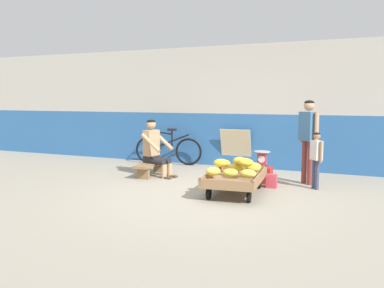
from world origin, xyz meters
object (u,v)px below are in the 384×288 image
Objects in this scene: weighing_scale at (262,159)px; sign_board at (236,148)px; low_bench at (152,166)px; shopping_bag at (272,181)px; customer_child at (316,154)px; banana_cart at (236,179)px; customer_adult at (308,132)px; vendor_seated at (155,148)px; bicycle_near_left at (168,150)px; plastic_crate at (262,175)px.

sign_board reaches higher than weighing_scale.
low_bench is 2.49m from shopping_bag.
banana_cart is at bearing -144.19° from customer_child.
weighing_scale is at bearing -164.09° from customer_adult.
sign_board reaches higher than banana_cart.
customer_adult is (3.01, 0.40, 0.75)m from low_bench.
vendor_seated is 1.47m from bicycle_near_left.
plastic_crate is 2.82m from bicycle_near_left.
bicycle_near_left reaches higher than shopping_bag.
banana_cart is 0.98× the size of customer_adult.
shopping_bag is at bearing -53.48° from plastic_crate.
customer_child is (3.52, -1.34, 0.26)m from bicycle_near_left.
customer_adult is 6.38× the size of shopping_bag.
plastic_crate is 0.37× the size of customer_child.
banana_cart is 1.04m from weighing_scale.
plastic_crate is 0.30m from weighing_scale.
customer_child reaches higher than shopping_bag.
sign_board is at bearing 8.25° from bicycle_near_left.
bicycle_near_left is at bearing 106.09° from vendor_seated.
shopping_bag is (2.40, -0.15, -0.45)m from vendor_seated.
weighing_scale is at bearing 78.28° from banana_cart.
sign_board is (-0.93, 1.43, -0.02)m from weighing_scale.
low_bench is 2.24m from plastic_crate.
plastic_crate is 0.41× the size of sign_board.
weighing_scale is 1.00m from customer_child.
banana_cart is 1.32× the size of vendor_seated.
bicycle_near_left is 3.20m from shopping_bag.
customer_child reaches higher than banana_cart.
plastic_crate is at bearing 78.29° from banana_cart.
banana_cart is 1.35× the size of low_bench.
customer_child is at bearing -63.18° from customer_adult.
customer_child is at bearing 0.99° from vendor_seated.
banana_cart is 6.27× the size of shopping_bag.
banana_cart is at bearing -125.33° from shopping_bag.
banana_cart is 2.54m from sign_board.
low_bench is 2.25m from weighing_scale.
plastic_crate is 0.22× the size of bicycle_near_left.
plastic_crate is 1.20× the size of weighing_scale.
bicycle_near_left is at bearing 159.15° from customer_child.
banana_cart is at bearing -101.72° from weighing_scale.
customer_adult reaches higher than plastic_crate.
plastic_crate is at bearing -164.16° from customer_adult.
sign_board reaches higher than plastic_crate.
plastic_crate is at bearing -25.13° from bicycle_near_left.
low_bench is at bearing -172.37° from customer_adult.
customer_child is (0.19, -0.37, -0.34)m from customer_adult.
customer_child is (3.11, 0.05, 0.04)m from vendor_seated.
customer_adult is (0.79, 0.22, 0.50)m from weighing_scale.
plastic_crate is at bearing 4.64° from low_bench.
banana_cart is 0.81m from shopping_bag.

